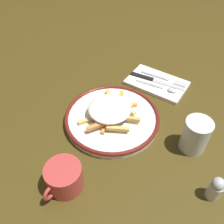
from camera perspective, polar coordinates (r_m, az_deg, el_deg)
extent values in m
plane|color=#413411|center=(0.78, 0.00, -1.95)|extent=(2.60, 2.60, 0.00)
cylinder|color=white|center=(0.77, 0.00, -1.50)|extent=(0.30, 0.30, 0.02)
torus|color=maroon|center=(0.77, 0.00, -1.05)|extent=(0.30, 0.30, 0.01)
cube|color=#EDB55F|center=(0.71, 1.40, -3.89)|extent=(0.04, 0.07, 0.01)
cube|color=gold|center=(0.76, 1.17, 0.50)|extent=(0.03, 0.07, 0.01)
cube|color=#F1B763|center=(0.77, 3.09, 0.55)|extent=(0.07, 0.02, 0.01)
cube|color=gold|center=(0.82, -0.64, 3.26)|extent=(0.06, 0.06, 0.01)
cube|color=tan|center=(0.80, -2.66, 1.79)|extent=(0.06, 0.01, 0.01)
cube|color=gold|center=(0.76, -0.05, 0.61)|extent=(0.05, 0.08, 0.01)
cube|color=gold|center=(0.79, 3.57, 1.51)|extent=(0.05, 0.06, 0.01)
cube|color=#D78A40|center=(0.72, -2.57, -2.96)|extent=(0.08, 0.06, 0.01)
cube|color=#DCAB52|center=(0.74, 4.30, -1.56)|extent=(0.03, 0.06, 0.01)
cube|color=#E8B964|center=(0.75, -4.54, -1.58)|extent=(0.09, 0.06, 0.01)
cube|color=gold|center=(0.73, -1.70, -3.27)|extent=(0.06, 0.03, 0.01)
cube|color=#EFBA5C|center=(0.75, 0.74, -0.27)|extent=(0.02, 0.07, 0.01)
cube|color=gold|center=(0.79, 1.82, 2.92)|extent=(0.08, 0.04, 0.01)
cube|color=gold|center=(0.77, 1.38, -0.35)|extent=(0.01, 0.07, 0.01)
cube|color=gold|center=(0.75, -0.42, -0.81)|extent=(0.01, 0.07, 0.01)
cube|color=gold|center=(0.77, -1.19, -0.27)|extent=(0.07, 0.05, 0.01)
cube|color=#E6C262|center=(0.78, 3.01, 1.32)|extent=(0.04, 0.09, 0.01)
ellipsoid|color=silver|center=(0.75, -0.43, 1.01)|extent=(0.16, 0.16, 0.02)
cube|color=#296730|center=(0.75, 0.52, 1.47)|extent=(0.00, 0.00, 0.00)
cube|color=#2F5E28|center=(0.74, 0.15, 0.76)|extent=(0.00, 0.00, 0.00)
cube|color=#3D6A27|center=(0.77, -1.37, 3.24)|extent=(0.00, 0.00, 0.00)
cube|color=#2E7323|center=(0.77, -1.59, 3.15)|extent=(0.00, 0.00, 0.00)
cube|color=white|center=(0.92, 10.46, 6.70)|extent=(0.13, 0.21, 0.01)
cube|color=silver|center=(0.94, 10.04, 8.43)|extent=(0.02, 0.11, 0.00)
cube|color=silver|center=(0.93, 15.69, 6.40)|extent=(0.02, 0.05, 0.00)
cube|color=black|center=(0.93, 7.05, 8.30)|extent=(0.02, 0.09, 0.01)
cube|color=silver|center=(0.91, 13.19, 6.23)|extent=(0.03, 0.12, 0.00)
cube|color=silver|center=(0.90, 8.80, 6.53)|extent=(0.02, 0.10, 0.00)
ellipsoid|color=silver|center=(0.88, 13.88, 4.98)|extent=(0.03, 0.03, 0.01)
cylinder|color=silver|center=(0.71, 18.99, -5.19)|extent=(0.07, 0.07, 0.10)
cylinder|color=#B93C3A|center=(0.63, -11.12, -14.79)|extent=(0.09, 0.09, 0.07)
torus|color=#B93C3A|center=(0.61, -14.37, -17.84)|extent=(0.04, 0.01, 0.04)
cylinder|color=silver|center=(0.66, 22.87, -16.65)|extent=(0.03, 0.03, 0.05)
sphere|color=#B7BABF|center=(0.63, 23.73, -15.19)|extent=(0.03, 0.03, 0.03)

